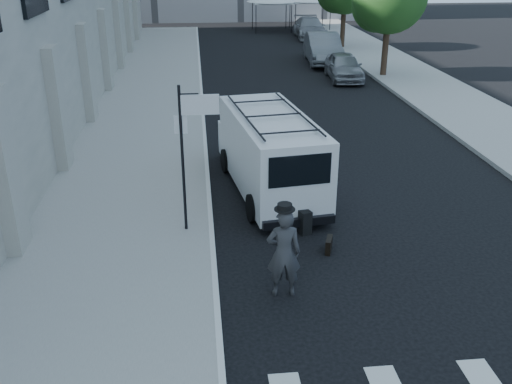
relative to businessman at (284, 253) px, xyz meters
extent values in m
plane|color=black|center=(0.66, -0.41, -0.94)|extent=(120.00, 120.00, 0.00)
cube|color=gray|center=(-3.59, 15.59, -0.86)|extent=(4.50, 48.00, 0.15)
cube|color=gray|center=(9.66, 19.59, -0.86)|extent=(4.00, 56.00, 0.15)
cylinder|color=black|center=(-1.94, 2.79, 0.96)|extent=(0.07, 0.07, 3.50)
cube|color=white|center=(-1.94, 2.81, 1.81)|extent=(0.30, 0.03, 0.42)
cube|color=white|center=(-1.49, 2.79, 2.26)|extent=(0.85, 0.06, 0.45)
cylinder|color=black|center=(8.26, 19.59, 0.46)|extent=(0.32, 0.32, 2.80)
sphere|color=#164718|center=(7.86, 20.19, 2.62)|extent=(2.66, 2.66, 2.66)
cylinder|color=black|center=(8.26, 28.59, 0.46)|extent=(0.32, 0.32, 2.80)
cylinder|color=black|center=(3.26, 36.19, 0.16)|extent=(0.06, 0.06, 2.20)
cylinder|color=black|center=(6.06, 36.19, 0.16)|extent=(0.06, 0.06, 2.20)
cylinder|color=black|center=(3.26, 38.99, 0.16)|extent=(0.06, 0.06, 2.20)
cylinder|color=black|center=(6.06, 38.99, 0.16)|extent=(0.06, 0.06, 2.20)
cube|color=white|center=(4.66, 37.59, 1.31)|extent=(3.00, 3.00, 0.12)
cylinder|color=black|center=(6.46, 36.69, 0.16)|extent=(0.06, 0.06, 2.20)
cylinder|color=black|center=(9.26, 36.69, 0.16)|extent=(0.06, 0.06, 2.20)
cylinder|color=black|center=(6.46, 39.49, 0.16)|extent=(0.06, 0.06, 2.20)
cylinder|color=black|center=(9.26, 39.49, 0.16)|extent=(0.06, 0.06, 2.20)
cube|color=white|center=(7.86, 38.09, 1.31)|extent=(3.00, 3.00, 0.12)
imported|color=#313134|center=(0.00, 0.00, 0.00)|extent=(0.70, 0.47, 1.87)
cube|color=black|center=(1.29, 1.59, -0.77)|extent=(0.26, 0.46, 0.34)
cube|color=black|center=(0.89, 2.59, -0.64)|extent=(0.38, 0.48, 0.60)
cylinder|color=black|center=(0.72, 2.73, -0.08)|extent=(0.02, 0.02, 0.57)
cylinder|color=black|center=(0.92, 2.80, -0.08)|extent=(0.02, 0.02, 0.57)
cube|color=black|center=(0.82, 2.77, 0.20)|extent=(0.22, 0.11, 0.03)
cube|color=white|center=(0.42, 5.15, 0.26)|extent=(2.58, 5.35, 2.00)
cube|color=white|center=(0.04, 7.93, -0.22)|extent=(1.91, 1.09, 1.05)
cube|color=black|center=(0.76, 2.62, 0.68)|extent=(1.52, 0.28, 0.76)
cylinder|color=black|center=(-0.72, 6.82, -0.57)|extent=(0.36, 0.75, 0.72)
cylinder|color=black|center=(1.07, 7.07, -0.57)|extent=(0.36, 0.75, 0.72)
cylinder|color=black|center=(-0.25, 3.33, -0.57)|extent=(0.36, 0.75, 0.72)
cylinder|color=black|center=(1.54, 3.57, -0.57)|extent=(0.36, 0.75, 0.72)
imported|color=gray|center=(6.04, 19.26, -0.25)|extent=(1.89, 4.12, 1.37)
imported|color=slate|center=(5.92, 23.84, -0.08)|extent=(2.19, 5.31, 1.71)
imported|color=#919498|center=(7.02, 33.56, -0.19)|extent=(2.26, 5.18, 1.48)
camera|label=1|loc=(-1.55, -9.59, 5.52)|focal=40.00mm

